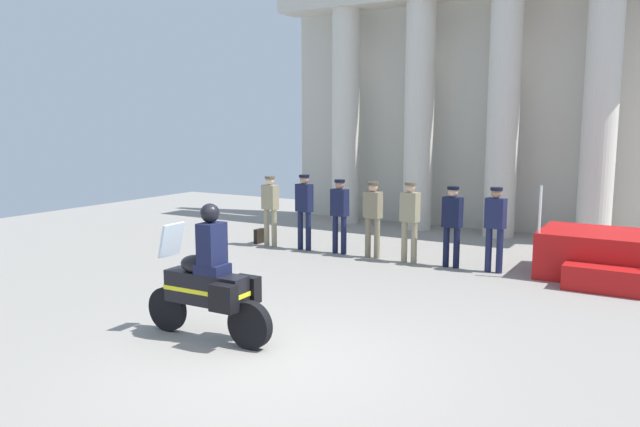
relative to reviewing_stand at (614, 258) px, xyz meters
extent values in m
plane|color=gray|center=(-3.29, -6.61, -0.43)|extent=(28.00, 28.00, 0.00)
cube|color=beige|center=(-4.23, 4.50, 3.32)|extent=(10.99, 0.30, 7.51)
cylinder|color=beige|center=(-7.67, 3.49, 2.66)|extent=(0.80, 0.80, 6.18)
cylinder|color=beige|center=(-5.38, 3.49, 2.66)|extent=(0.80, 0.80, 6.18)
cylinder|color=beige|center=(-3.09, 3.49, 2.66)|extent=(0.80, 0.80, 6.18)
cylinder|color=beige|center=(-0.80, 3.49, 2.66)|extent=(0.80, 0.80, 6.18)
cube|color=#B71414|center=(0.00, 0.08, 0.02)|extent=(2.68, 1.71, 0.90)
cube|color=#B71414|center=(0.00, -1.02, -0.21)|extent=(1.47, 0.50, 0.45)
cylinder|color=silver|center=(-1.26, -0.69, 0.91)|extent=(0.05, 0.05, 0.90)
cylinder|color=gray|center=(-7.59, -0.67, 0.02)|extent=(0.13, 0.13, 0.90)
cylinder|color=gray|center=(-7.37, -0.67, 0.02)|extent=(0.13, 0.13, 0.90)
cube|color=gray|center=(-7.48, -0.67, 0.76)|extent=(0.41, 0.27, 0.58)
sphere|color=beige|center=(-7.48, -0.67, 1.16)|extent=(0.21, 0.21, 0.21)
cylinder|color=brown|center=(-7.48, -0.67, 1.24)|extent=(0.24, 0.24, 0.06)
cylinder|color=#141938|center=(-6.65, -0.61, 0.02)|extent=(0.13, 0.13, 0.91)
cylinder|color=#141938|center=(-6.43, -0.61, 0.02)|extent=(0.13, 0.13, 0.91)
cube|color=#141938|center=(-6.54, -0.61, 0.80)|extent=(0.41, 0.27, 0.64)
sphere|color=tan|center=(-6.54, -0.61, 1.23)|extent=(0.21, 0.21, 0.21)
cylinder|color=black|center=(-6.54, -0.61, 1.31)|extent=(0.24, 0.24, 0.06)
cylinder|color=#141938|center=(-5.74, -0.57, 0.00)|extent=(0.13, 0.13, 0.87)
cylinder|color=#141938|center=(-5.52, -0.57, 0.00)|extent=(0.13, 0.13, 0.87)
cube|color=#141938|center=(-5.63, -0.57, 0.74)|extent=(0.41, 0.27, 0.61)
sphere|color=#997056|center=(-5.63, -0.57, 1.15)|extent=(0.21, 0.21, 0.21)
cylinder|color=black|center=(-5.63, -0.57, 1.23)|extent=(0.24, 0.24, 0.06)
cylinder|color=#7A7056|center=(-4.90, -0.58, 0.02)|extent=(0.13, 0.13, 0.90)
cylinder|color=#7A7056|center=(-4.68, -0.58, 0.02)|extent=(0.13, 0.13, 0.90)
cube|color=#7A7056|center=(-4.79, -0.58, 0.75)|extent=(0.41, 0.27, 0.58)
sphere|color=tan|center=(-4.79, -0.58, 1.14)|extent=(0.21, 0.21, 0.21)
cylinder|color=#494334|center=(-4.79, -0.58, 1.22)|extent=(0.24, 0.24, 0.06)
cylinder|color=gray|center=(-4.02, -0.63, 0.01)|extent=(0.13, 0.13, 0.89)
cylinder|color=gray|center=(-3.80, -0.63, 0.01)|extent=(0.13, 0.13, 0.89)
cube|color=gray|center=(-3.91, -0.63, 0.77)|extent=(0.41, 0.27, 0.62)
sphere|color=tan|center=(-3.91, -0.63, 1.19)|extent=(0.21, 0.21, 0.21)
cylinder|color=brown|center=(-3.91, -0.63, 1.27)|extent=(0.24, 0.24, 0.06)
cylinder|color=black|center=(-3.11, -0.57, -0.01)|extent=(0.13, 0.13, 0.84)
cylinder|color=black|center=(-2.89, -0.57, -0.01)|extent=(0.13, 0.13, 0.84)
cube|color=black|center=(-3.00, -0.57, 0.72)|extent=(0.41, 0.27, 0.62)
sphere|color=tan|center=(-3.00, -0.57, 1.14)|extent=(0.21, 0.21, 0.21)
cylinder|color=black|center=(-3.00, -0.57, 1.22)|extent=(0.24, 0.24, 0.06)
cylinder|color=#191E42|center=(-2.23, -0.57, 0.02)|extent=(0.13, 0.13, 0.90)
cylinder|color=#191E42|center=(-2.01, -0.57, 0.02)|extent=(0.13, 0.13, 0.90)
cube|color=#191E42|center=(-2.12, -0.57, 0.76)|extent=(0.41, 0.27, 0.60)
sphere|color=#997056|center=(-2.12, -0.57, 1.17)|extent=(0.21, 0.21, 0.21)
cylinder|color=black|center=(-2.12, -0.57, 1.25)|extent=(0.24, 0.24, 0.06)
cylinder|color=black|center=(-5.22, -6.45, -0.11)|extent=(0.64, 0.11, 0.64)
cylinder|color=black|center=(-3.77, -6.42, -0.11)|extent=(0.64, 0.15, 0.64)
cube|color=black|center=(-4.49, -6.43, 0.29)|extent=(1.25, 0.34, 0.44)
ellipsoid|color=black|center=(-4.64, -6.43, 0.61)|extent=(0.53, 0.33, 0.26)
cube|color=yellow|center=(-4.49, -6.43, 0.27)|extent=(1.27, 0.35, 0.06)
cube|color=silver|center=(-5.09, -6.44, 0.91)|extent=(0.17, 0.40, 0.47)
cube|color=black|center=(-3.99, -6.68, 0.29)|extent=(0.36, 0.19, 0.36)
cube|color=black|center=(-4.00, -6.16, 0.29)|extent=(0.36, 0.19, 0.36)
cube|color=#141938|center=(-4.37, -6.43, 0.58)|extent=(0.41, 0.35, 0.14)
cube|color=#141938|center=(-4.37, -6.43, 0.93)|extent=(0.27, 0.36, 0.56)
sphere|color=black|center=(-4.39, -6.43, 1.34)|extent=(0.26, 0.26, 0.26)
cube|color=black|center=(-7.94, -0.50, -0.25)|extent=(0.10, 0.32, 0.36)
camera|label=1|loc=(1.02, -12.70, 2.53)|focal=34.70mm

